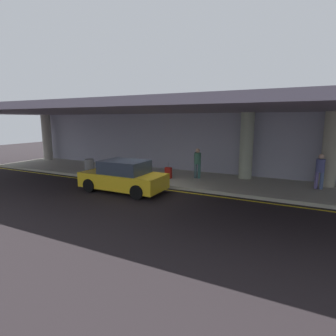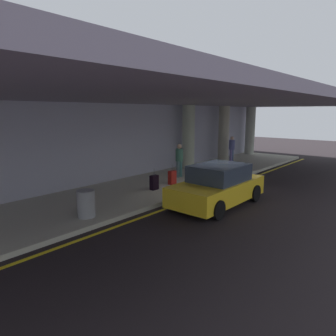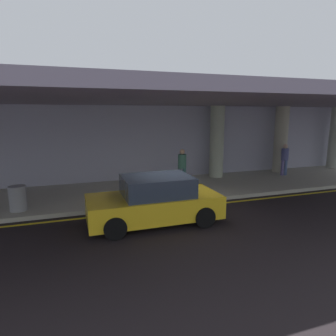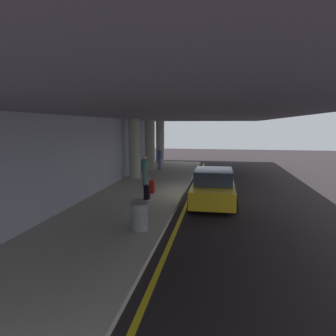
{
  "view_description": "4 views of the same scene",
  "coord_description": "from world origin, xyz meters",
  "px_view_note": "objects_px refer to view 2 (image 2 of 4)",
  "views": [
    {
      "loc": [
        6.8,
        -10.67,
        3.4
      ],
      "look_at": [
        0.23,
        2.32,
        0.77
      ],
      "focal_mm": 28.65,
      "sensor_mm": 36.0,
      "label": 1
    },
    {
      "loc": [
        -10.23,
        -6.16,
        3.4
      ],
      "look_at": [
        -1.46,
        1.39,
        1.26
      ],
      "focal_mm": 32.49,
      "sensor_mm": 36.0,
      "label": 2
    },
    {
      "loc": [
        -3.14,
        -8.85,
        3.4
      ],
      "look_at": [
        0.62,
        2.36,
        1.18
      ],
      "focal_mm": 31.0,
      "sensor_mm": 36.0,
      "label": 3
    },
    {
      "loc": [
        -13.71,
        -0.69,
        3.4
      ],
      "look_at": [
        0.1,
        1.72,
        1.4
      ],
      "focal_mm": 31.84,
      "sensor_mm": 36.0,
      "label": 4
    }
  ],
  "objects_px": {
    "support_column_right_mid": "(250,131)",
    "suitcase_upright_secondary": "(172,177)",
    "traveler_with_luggage": "(179,158)",
    "suitcase_upright_primary": "(154,182)",
    "car_yellow_taxi": "(218,186)",
    "person_waiting_for_ride": "(232,147)",
    "trash_bin_steel": "(86,204)",
    "support_column_left_mid": "(188,137)",
    "support_column_center": "(224,133)"
  },
  "relations": [
    {
      "from": "support_column_center",
      "to": "support_column_right_mid",
      "type": "xyz_separation_m",
      "value": [
        4.0,
        0.0,
        0.0
      ]
    },
    {
      "from": "car_yellow_taxi",
      "to": "person_waiting_for_ride",
      "type": "distance_m",
      "value": 9.31
    },
    {
      "from": "person_waiting_for_ride",
      "to": "suitcase_upright_primary",
      "type": "distance_m",
      "value": 8.81
    },
    {
      "from": "suitcase_upright_secondary",
      "to": "car_yellow_taxi",
      "type": "bearing_deg",
      "value": -117.54
    },
    {
      "from": "support_column_right_mid",
      "to": "suitcase_upright_secondary",
      "type": "relative_size",
      "value": 4.06
    },
    {
      "from": "car_yellow_taxi",
      "to": "trash_bin_steel",
      "type": "relative_size",
      "value": 4.82
    },
    {
      "from": "person_waiting_for_ride",
      "to": "suitcase_upright_primary",
      "type": "height_order",
      "value": "person_waiting_for_ride"
    },
    {
      "from": "suitcase_upright_secondary",
      "to": "suitcase_upright_primary",
      "type": "bearing_deg",
      "value": 172.03
    },
    {
      "from": "traveler_with_luggage",
      "to": "person_waiting_for_ride",
      "type": "distance_m",
      "value": 6.02
    },
    {
      "from": "support_column_center",
      "to": "suitcase_upright_primary",
      "type": "xyz_separation_m",
      "value": [
        -9.1,
        -2.04,
        -1.51
      ]
    },
    {
      "from": "trash_bin_steel",
      "to": "person_waiting_for_ride",
      "type": "bearing_deg",
      "value": 8.47
    },
    {
      "from": "support_column_center",
      "to": "trash_bin_steel",
      "type": "relative_size",
      "value": 4.29
    },
    {
      "from": "support_column_center",
      "to": "person_waiting_for_ride",
      "type": "distance_m",
      "value": 1.29
    },
    {
      "from": "support_column_right_mid",
      "to": "suitcase_upright_secondary",
      "type": "height_order",
      "value": "support_column_right_mid"
    },
    {
      "from": "person_waiting_for_ride",
      "to": "suitcase_upright_secondary",
      "type": "relative_size",
      "value": 1.87
    },
    {
      "from": "support_column_right_mid",
      "to": "suitcase_upright_primary",
      "type": "height_order",
      "value": "support_column_right_mid"
    },
    {
      "from": "car_yellow_taxi",
      "to": "trash_bin_steel",
      "type": "height_order",
      "value": "car_yellow_taxi"
    },
    {
      "from": "support_column_left_mid",
      "to": "support_column_center",
      "type": "distance_m",
      "value": 4.0
    },
    {
      "from": "trash_bin_steel",
      "to": "car_yellow_taxi",
      "type": "bearing_deg",
      "value": -27.62
    },
    {
      "from": "suitcase_upright_secondary",
      "to": "support_column_right_mid",
      "type": "bearing_deg",
      "value": -0.88
    },
    {
      "from": "support_column_right_mid",
      "to": "person_waiting_for_ride",
      "type": "relative_size",
      "value": 2.17
    },
    {
      "from": "trash_bin_steel",
      "to": "support_column_left_mid",
      "type": "bearing_deg",
      "value": 17.06
    },
    {
      "from": "support_column_right_mid",
      "to": "person_waiting_for_ride",
      "type": "xyz_separation_m",
      "value": [
        -4.39,
        -0.88,
        -0.86
      ]
    },
    {
      "from": "support_column_center",
      "to": "trash_bin_steel",
      "type": "bearing_deg",
      "value": -168.02
    },
    {
      "from": "car_yellow_taxi",
      "to": "traveler_with_luggage",
      "type": "xyz_separation_m",
      "value": [
        2.36,
        3.71,
        0.4
      ]
    },
    {
      "from": "support_column_left_mid",
      "to": "trash_bin_steel",
      "type": "relative_size",
      "value": 4.29
    },
    {
      "from": "support_column_left_mid",
      "to": "traveler_with_luggage",
      "type": "distance_m",
      "value": 2.84
    },
    {
      "from": "support_column_right_mid",
      "to": "car_yellow_taxi",
      "type": "distance_m",
      "value": 13.75
    },
    {
      "from": "support_column_center",
      "to": "support_column_right_mid",
      "type": "height_order",
      "value": "same"
    },
    {
      "from": "traveler_with_luggage",
      "to": "person_waiting_for_ride",
      "type": "relative_size",
      "value": 1.0
    },
    {
      "from": "suitcase_upright_secondary",
      "to": "support_column_center",
      "type": "bearing_deg",
      "value": 3.82
    },
    {
      "from": "support_column_center",
      "to": "car_yellow_taxi",
      "type": "xyz_separation_m",
      "value": [
        -8.76,
        -4.95,
        -1.26
      ]
    },
    {
      "from": "support_column_right_mid",
      "to": "car_yellow_taxi",
      "type": "height_order",
      "value": "support_column_right_mid"
    },
    {
      "from": "support_column_left_mid",
      "to": "car_yellow_taxi",
      "type": "relative_size",
      "value": 0.89
    },
    {
      "from": "support_column_center",
      "to": "suitcase_upright_secondary",
      "type": "distance_m",
      "value": 8.24
    },
    {
      "from": "support_column_center",
      "to": "car_yellow_taxi",
      "type": "distance_m",
      "value": 10.14
    },
    {
      "from": "support_column_center",
      "to": "person_waiting_for_ride",
      "type": "bearing_deg",
      "value": -114.12
    },
    {
      "from": "car_yellow_taxi",
      "to": "traveler_with_luggage",
      "type": "distance_m",
      "value": 4.41
    },
    {
      "from": "support_column_right_mid",
      "to": "suitcase_upright_secondary",
      "type": "xyz_separation_m",
      "value": [
        -11.85,
        -1.99,
        -1.51
      ]
    },
    {
      "from": "support_column_center",
      "to": "car_yellow_taxi",
      "type": "relative_size",
      "value": 0.89
    },
    {
      "from": "support_column_right_mid",
      "to": "suitcase_upright_secondary",
      "type": "distance_m",
      "value": 12.11
    },
    {
      "from": "car_yellow_taxi",
      "to": "support_column_right_mid",
      "type": "bearing_deg",
      "value": -162.68
    },
    {
      "from": "support_column_left_mid",
      "to": "support_column_right_mid",
      "type": "distance_m",
      "value": 8.0
    },
    {
      "from": "support_column_right_mid",
      "to": "person_waiting_for_ride",
      "type": "bearing_deg",
      "value": -168.7
    },
    {
      "from": "support_column_center",
      "to": "trash_bin_steel",
      "type": "height_order",
      "value": "support_column_center"
    },
    {
      "from": "traveler_with_luggage",
      "to": "suitcase_upright_primary",
      "type": "relative_size",
      "value": 1.87
    },
    {
      "from": "suitcase_upright_primary",
      "to": "suitcase_upright_secondary",
      "type": "xyz_separation_m",
      "value": [
        1.26,
        0.05,
        0.0
      ]
    },
    {
      "from": "support_column_left_mid",
      "to": "suitcase_upright_secondary",
      "type": "relative_size",
      "value": 4.06
    },
    {
      "from": "suitcase_upright_primary",
      "to": "person_waiting_for_ride",
      "type": "bearing_deg",
      "value": 18.4
    },
    {
      "from": "suitcase_upright_secondary",
      "to": "traveler_with_luggage",
      "type": "bearing_deg",
      "value": 16.8
    }
  ]
}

